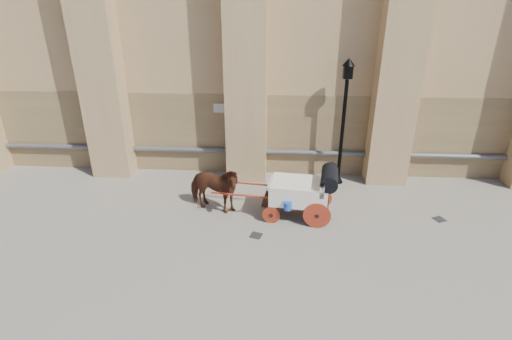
{
  "coord_description": "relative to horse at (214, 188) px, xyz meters",
  "views": [
    {
      "loc": [
        0.21,
        -9.81,
        6.44
      ],
      "look_at": [
        -0.49,
        0.96,
        1.48
      ],
      "focal_mm": 28.0,
      "sensor_mm": 36.0,
      "label": 1
    }
  ],
  "objects": [
    {
      "name": "drain_grate_far",
      "position": [
        6.92,
        -0.09,
        -0.78
      ],
      "size": [
        0.42,
        0.42,
        0.01
      ],
      "primitive_type": "cube",
      "rotation": [
        0.0,
        0.0,
        0.43
      ],
      "color": "black",
      "rests_on": "ground"
    },
    {
      "name": "ground",
      "position": [
        1.81,
        -1.03,
        -0.79
      ],
      "size": [
        90.0,
        90.0,
        0.0
      ],
      "primitive_type": "plane",
      "color": "slate",
      "rests_on": "ground"
    },
    {
      "name": "horse",
      "position": [
        0.0,
        0.0,
        0.0
      ],
      "size": [
        2.04,
        1.41,
        1.58
      ],
      "primitive_type": "imported",
      "rotation": [
        0.0,
        0.0,
        1.24
      ],
      "color": "#582D1D",
      "rests_on": "ground"
    },
    {
      "name": "street_lamp",
      "position": [
        4.13,
        2.31,
        1.57
      ],
      "size": [
        0.41,
        0.41,
        4.4
      ],
      "color": "black",
      "rests_on": "ground"
    },
    {
      "name": "carriage",
      "position": [
        2.76,
        -0.17,
        0.1
      ],
      "size": [
        3.85,
        1.47,
        1.64
      ],
      "rotation": [
        0.0,
        0.0,
        -0.12
      ],
      "color": "black",
      "rests_on": "ground"
    },
    {
      "name": "drain_grate_near",
      "position": [
        1.4,
        -1.32,
        -0.78
      ],
      "size": [
        0.4,
        0.4,
        0.01
      ],
      "primitive_type": "cube",
      "rotation": [
        0.0,
        0.0,
        -0.3
      ],
      "color": "black",
      "rests_on": "ground"
    }
  ]
}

